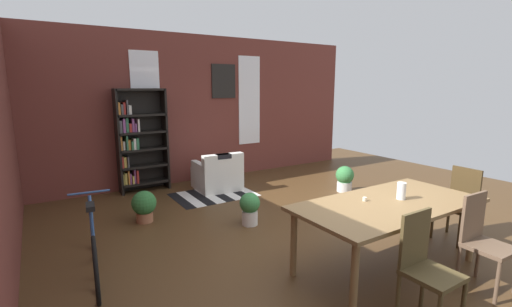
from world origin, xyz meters
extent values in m
plane|color=#4C331B|center=(0.00, 0.00, 0.00)|extent=(10.73, 10.73, 0.00)
cube|color=brown|center=(0.00, 4.19, 1.52)|extent=(7.66, 0.12, 3.04)
cube|color=white|center=(-1.17, 4.12, 1.67)|extent=(0.55, 0.02, 1.98)
cube|color=white|center=(1.17, 4.12, 1.67)|extent=(0.55, 0.02, 1.98)
cube|color=brown|center=(0.12, -0.52, 0.74)|extent=(2.13, 1.04, 0.04)
cylinder|color=brown|center=(-0.84, -0.94, 0.36)|extent=(0.07, 0.07, 0.72)
cylinder|color=brown|center=(1.09, -0.94, 0.36)|extent=(0.07, 0.07, 0.72)
cylinder|color=brown|center=(-0.84, -0.10, 0.36)|extent=(0.07, 0.07, 0.72)
cylinder|color=brown|center=(1.09, -0.10, 0.36)|extent=(0.07, 0.07, 0.72)
cylinder|color=silver|center=(0.32, -0.52, 0.86)|extent=(0.10, 0.10, 0.19)
cylinder|color=silver|center=(-0.07, -0.35, 0.79)|extent=(0.04, 0.04, 0.04)
cube|color=brown|center=(0.60, -1.34, 0.45)|extent=(0.41, 0.41, 0.04)
cube|color=brown|center=(0.61, -1.15, 0.70)|extent=(0.38, 0.04, 0.50)
cylinder|color=brown|center=(0.42, -1.51, 0.21)|extent=(0.04, 0.04, 0.43)
cylinder|color=brown|center=(0.43, -1.15, 0.21)|extent=(0.04, 0.04, 0.43)
cylinder|color=brown|center=(0.79, -1.16, 0.21)|extent=(0.04, 0.04, 0.43)
cube|color=#403019|center=(1.49, -0.52, 0.45)|extent=(0.41, 0.41, 0.04)
cube|color=#403019|center=(1.67, -0.53, 0.70)|extent=(0.04, 0.38, 0.50)
cylinder|color=#403019|center=(1.31, -0.33, 0.21)|extent=(0.04, 0.04, 0.43)
cylinder|color=#403019|center=(1.30, -0.69, 0.21)|extent=(0.04, 0.04, 0.43)
cylinder|color=#403019|center=(1.67, -0.35, 0.21)|extent=(0.04, 0.04, 0.43)
cylinder|color=#403019|center=(1.66, -0.71, 0.21)|extent=(0.04, 0.04, 0.43)
cube|color=#4C3E22|center=(-0.36, -1.34, 0.45)|extent=(0.40, 0.40, 0.04)
cube|color=#4C3E22|center=(-0.36, -1.15, 0.70)|extent=(0.38, 0.03, 0.50)
cylinder|color=#4C3E22|center=(-0.18, -1.52, 0.21)|extent=(0.04, 0.04, 0.43)
cylinder|color=#4C3E22|center=(-0.54, -1.16, 0.21)|extent=(0.04, 0.04, 0.43)
cylinder|color=#4C3E22|center=(-0.18, -1.16, 0.21)|extent=(0.04, 0.04, 0.43)
cube|color=black|center=(-1.77, 3.92, 0.98)|extent=(0.04, 0.31, 1.96)
cube|color=black|center=(-0.89, 3.92, 0.98)|extent=(0.04, 0.31, 1.96)
cube|color=black|center=(-1.33, 4.07, 0.98)|extent=(0.92, 0.01, 1.96)
cube|color=black|center=(-1.33, 3.92, 0.16)|extent=(0.88, 0.31, 0.04)
cube|color=gold|center=(-1.74, 3.92, 0.28)|extent=(0.03, 0.17, 0.20)
cube|color=gold|center=(-1.69, 3.92, 0.29)|extent=(0.04, 0.18, 0.22)
cube|color=orange|center=(-1.64, 3.92, 0.31)|extent=(0.03, 0.23, 0.26)
cube|color=#8C4C8C|center=(-1.61, 3.92, 0.28)|extent=(0.03, 0.20, 0.19)
cube|color=gold|center=(-1.57, 3.92, 0.26)|extent=(0.03, 0.25, 0.15)
cube|color=#8C4C8C|center=(-1.53, 3.92, 0.32)|extent=(0.03, 0.17, 0.27)
cube|color=#B22D28|center=(-1.48, 3.92, 0.31)|extent=(0.04, 0.24, 0.25)
cube|color=black|center=(-1.33, 3.92, 0.49)|extent=(0.88, 0.31, 0.04)
cube|color=#B22D28|center=(-1.74, 3.92, 0.61)|extent=(0.03, 0.26, 0.21)
cube|color=gold|center=(-1.69, 3.92, 0.61)|extent=(0.05, 0.18, 0.19)
cube|color=#4C4C51|center=(-1.64, 3.92, 0.61)|extent=(0.03, 0.24, 0.20)
cube|color=black|center=(-1.33, 3.92, 0.82)|extent=(0.88, 0.31, 0.04)
cube|color=orange|center=(-1.73, 3.92, 0.97)|extent=(0.04, 0.18, 0.26)
cube|color=white|center=(-1.68, 3.92, 0.92)|extent=(0.04, 0.16, 0.16)
cube|color=#33724C|center=(-1.63, 3.92, 0.97)|extent=(0.03, 0.24, 0.27)
cube|color=orange|center=(-1.59, 3.92, 0.93)|extent=(0.04, 0.18, 0.18)
cube|color=#33724C|center=(-1.54, 3.92, 0.91)|extent=(0.04, 0.25, 0.16)
cube|color=white|center=(-1.50, 3.92, 0.94)|extent=(0.04, 0.25, 0.21)
cube|color=#33724C|center=(-1.45, 3.92, 0.94)|extent=(0.05, 0.23, 0.21)
cube|color=black|center=(-1.33, 3.92, 1.14)|extent=(0.88, 0.31, 0.04)
cube|color=#4C4C51|center=(-1.73, 3.92, 1.27)|extent=(0.05, 0.26, 0.22)
cube|color=#8C4C8C|center=(-1.67, 3.92, 1.29)|extent=(0.05, 0.25, 0.26)
cube|color=#33724C|center=(-1.61, 3.92, 1.30)|extent=(0.05, 0.19, 0.27)
cube|color=#B22D28|center=(-1.55, 3.92, 1.24)|extent=(0.05, 0.20, 0.16)
cube|color=#8C4C8C|center=(-1.50, 3.92, 1.29)|extent=(0.04, 0.18, 0.25)
cube|color=#8C4C8C|center=(-1.46, 3.92, 1.24)|extent=(0.03, 0.20, 0.15)
cube|color=white|center=(-1.41, 3.92, 1.28)|extent=(0.03, 0.25, 0.24)
cube|color=black|center=(-1.33, 3.92, 1.47)|extent=(0.88, 0.31, 0.04)
cube|color=orange|center=(-1.73, 3.92, 1.60)|extent=(0.04, 0.23, 0.22)
cube|color=#4C4C51|center=(-1.68, 3.92, 1.58)|extent=(0.04, 0.21, 0.19)
cube|color=#B22D28|center=(-1.63, 3.92, 1.60)|extent=(0.04, 0.18, 0.22)
cube|color=#4C4C51|center=(-1.58, 3.92, 1.62)|extent=(0.03, 0.23, 0.26)
cube|color=white|center=(-1.54, 3.92, 1.57)|extent=(0.05, 0.19, 0.17)
cube|color=black|center=(-1.33, 3.92, 1.94)|extent=(0.88, 0.31, 0.04)
cube|color=white|center=(-0.10, 3.28, 0.20)|extent=(0.84, 0.84, 0.40)
cube|color=white|center=(-0.12, 2.96, 0.57)|extent=(0.81, 0.20, 0.35)
cube|color=white|center=(0.24, 3.26, 0.48)|extent=(0.16, 0.73, 0.15)
cube|color=white|center=(-0.44, 3.29, 0.48)|extent=(0.16, 0.73, 0.15)
cube|color=black|center=(-0.12, 2.96, 0.71)|extent=(0.29, 0.18, 0.08)
torus|color=black|center=(-2.68, 0.53, 0.30)|extent=(0.11, 0.65, 0.64)
torus|color=black|center=(-2.58, 1.56, 0.30)|extent=(0.11, 0.65, 0.64)
cylinder|color=#335999|center=(-2.63, 1.05, 0.40)|extent=(0.07, 0.32, 0.89)
cylinder|color=#335999|center=(-2.65, 0.86, 0.58)|extent=(0.04, 0.04, 0.45)
cube|color=black|center=(-2.65, 0.86, 0.82)|extent=(0.10, 0.21, 0.05)
cylinder|color=#335999|center=(-2.59, 1.46, 0.80)|extent=(0.44, 0.07, 0.02)
cylinder|color=#9E6042|center=(-1.78, 2.28, 0.07)|extent=(0.24, 0.24, 0.15)
sphere|color=#2D6B33|center=(-1.78, 2.28, 0.29)|extent=(0.36, 0.36, 0.36)
cylinder|color=silver|center=(-0.51, 1.35, 0.11)|extent=(0.23, 0.23, 0.21)
sphere|color=#387F42|center=(-0.51, 1.35, 0.33)|extent=(0.30, 0.30, 0.30)
cylinder|color=silver|center=(1.90, 1.80, 0.09)|extent=(0.28, 0.28, 0.19)
sphere|color=#387F42|center=(1.90, 1.80, 0.33)|extent=(0.34, 0.34, 0.34)
cube|color=black|center=(-0.98, 2.94, 0.00)|extent=(0.18, 1.02, 0.01)
cube|color=white|center=(-0.79, 2.94, 0.00)|extent=(0.18, 1.02, 0.01)
cube|color=black|center=(-0.61, 2.94, 0.00)|extent=(0.18, 1.02, 0.01)
cube|color=white|center=(-0.43, 2.94, 0.00)|extent=(0.18, 1.02, 0.01)
cube|color=black|center=(-0.24, 2.94, 0.00)|extent=(0.18, 1.02, 0.01)
cube|color=white|center=(-0.06, 2.94, 0.00)|extent=(0.18, 1.02, 0.01)
cube|color=black|center=(0.12, 2.94, 0.00)|extent=(0.18, 1.02, 0.01)
cube|color=white|center=(0.31, 2.94, 0.00)|extent=(0.18, 1.02, 0.01)
cube|color=black|center=(0.51, 4.11, 2.10)|extent=(0.56, 0.03, 0.72)
camera|label=1|loc=(-3.03, -2.82, 1.99)|focal=24.69mm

